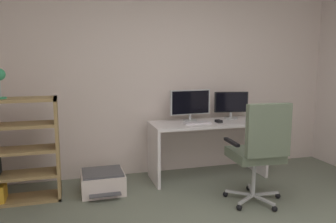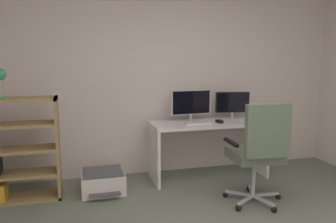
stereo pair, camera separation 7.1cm
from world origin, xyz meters
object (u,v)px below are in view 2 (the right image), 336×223
keyboard (197,123)px  printer (103,182)px  desk (209,137)px  monitor_secondary (232,104)px  computer_mouse (219,121)px  office_chair (259,149)px  desk_lamp (0,77)px  bookshelf (6,154)px  monitor_main (191,103)px

keyboard → printer: 1.32m
desk → monitor_secondary: monitor_secondary is taller
printer → monitor_secondary: bearing=9.6°
monitor_secondary → computer_mouse: 0.39m
office_chair → desk_lamp: 2.75m
computer_mouse → bookshelf: size_ratio=0.09×
keyboard → desk_lamp: bearing=178.6°
monitor_main → monitor_secondary: (0.58, 0.00, -0.02)m
printer → office_chair: bearing=-27.6°
monitor_main → desk_lamp: size_ratio=1.75×
bookshelf → keyboard: bearing=2.0°
bookshelf → monitor_main: bearing=7.5°
desk → keyboard: 0.28m
keyboard → computer_mouse: computer_mouse is taller
monitor_secondary → printer: bearing=-170.4°
computer_mouse → monitor_secondary: bearing=31.3°
desk → monitor_secondary: 0.57m
desk_lamp → monitor_secondary: bearing=5.9°
monitor_main → bookshelf: monitor_main is taller
keyboard → office_chair: (0.35, -0.88, -0.12)m
desk → bookshelf: size_ratio=1.31×
desk → computer_mouse: computer_mouse is taller
monitor_secondary → desk_lamp: desk_lamp is taller
desk → monitor_main: size_ratio=2.70×
printer → bookshelf: bearing=179.4°
monitor_main → printer: (-1.16, -0.29, -0.83)m
desk → keyboard: (-0.18, -0.08, 0.20)m
office_chair → bookshelf: size_ratio=0.98×
monitor_secondary → bookshelf: (-2.74, -0.28, -0.41)m
keyboard → computer_mouse: (0.29, -0.00, 0.01)m
bookshelf → computer_mouse: bearing=1.7°
desk_lamp → printer: (1.00, -0.01, -1.22)m
keyboard → printer: bearing=-179.2°
monitor_secondary → computer_mouse: monitor_secondary is taller
bookshelf → monitor_secondary: bearing=5.9°
desk_lamp → monitor_main: bearing=7.5°
bookshelf → printer: 1.08m
computer_mouse → bookshelf: bearing=175.0°
monitor_main → computer_mouse: size_ratio=5.41×
computer_mouse → monitor_main: bearing=138.6°
office_chair → desk_lamp: desk_lamp is taller
monitor_main → desk_lamp: bearing=-172.5°
desk → printer: (-1.35, -0.16, -0.41)m
computer_mouse → printer: size_ratio=0.19×
bookshelf → desk_lamp: (-0.00, 0.00, 0.82)m
keyboard → computer_mouse: 0.29m
desk → printer: size_ratio=2.85×
desk → monitor_main: (-0.20, 0.13, 0.42)m
monitor_main → computer_mouse: (0.31, -0.21, -0.21)m
monitor_secondary → bookshelf: bearing=-174.1°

